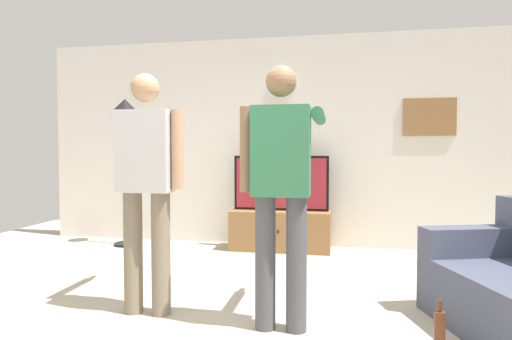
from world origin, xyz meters
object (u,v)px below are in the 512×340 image
(person_standing_nearer_lamp, at_px, (147,178))
(beverage_bottle, at_px, (439,333))
(wall_clock, at_px, (284,83))
(floor_lamp, at_px, (125,141))
(framed_picture, at_px, (429,117))
(tv_stand, at_px, (280,230))
(person_standing_nearer_couch, at_px, (281,181))
(television, at_px, (281,183))

(person_standing_nearer_lamp, xyz_separation_m, beverage_bottle, (2.00, -0.33, -0.88))
(wall_clock, bearing_deg, floor_lamp, -168.93)
(framed_picture, xyz_separation_m, floor_lamp, (-3.79, -0.40, -0.28))
(tv_stand, distance_m, person_standing_nearer_lamp, 2.49)
(person_standing_nearer_couch, bearing_deg, framed_picture, 61.06)
(television, bearing_deg, beverage_bottle, -63.94)
(tv_stand, bearing_deg, person_standing_nearer_couch, -82.47)
(television, height_order, framed_picture, framed_picture)
(television, bearing_deg, person_standing_nearer_lamp, -107.15)
(floor_lamp, bearing_deg, framed_picture, 5.99)
(framed_picture, height_order, person_standing_nearer_lamp, framed_picture)
(person_standing_nearer_couch, bearing_deg, person_standing_nearer_lamp, 173.95)
(wall_clock, distance_m, beverage_bottle, 3.72)
(wall_clock, xyz_separation_m, beverage_bottle, (1.29, -2.88, -1.96))
(television, relative_size, floor_lamp, 0.62)
(television, xyz_separation_m, wall_clock, (-0.00, 0.24, 1.28))
(tv_stand, height_order, floor_lamp, floor_lamp)
(beverage_bottle, bearing_deg, person_standing_nearer_lamp, 170.65)
(wall_clock, xyz_separation_m, floor_lamp, (-2.01, -0.39, -0.75))
(tv_stand, distance_m, person_standing_nearer_couch, 2.51)
(tv_stand, bearing_deg, floor_lamp, -177.07)
(framed_picture, bearing_deg, floor_lamp, -174.01)
(person_standing_nearer_lamp, xyz_separation_m, person_standing_nearer_couch, (1.02, -0.11, -0.00))
(floor_lamp, bearing_deg, wall_clock, 11.07)
(beverage_bottle, bearing_deg, framed_picture, 80.23)
(person_standing_nearer_couch, distance_m, beverage_bottle, 1.33)
(person_standing_nearer_lamp, distance_m, person_standing_nearer_couch, 1.03)
(beverage_bottle, bearing_deg, tv_stand, 116.46)
(television, height_order, wall_clock, wall_clock)
(floor_lamp, relative_size, person_standing_nearer_lamp, 1.06)
(tv_stand, height_order, person_standing_nearer_lamp, person_standing_nearer_lamp)
(floor_lamp, relative_size, beverage_bottle, 5.60)
(tv_stand, xyz_separation_m, television, (-0.00, 0.05, 0.58))
(wall_clock, distance_m, person_standing_nearer_couch, 2.89)
(framed_picture, distance_m, beverage_bottle, 3.29)
(tv_stand, relative_size, beverage_bottle, 3.62)
(person_standing_nearer_lamp, distance_m, beverage_bottle, 2.21)
(framed_picture, relative_size, person_standing_nearer_lamp, 0.34)
(television, relative_size, wall_clock, 3.48)
(television, xyz_separation_m, beverage_bottle, (1.29, -2.64, -0.69))
(framed_picture, height_order, beverage_bottle, framed_picture)
(wall_clock, distance_m, framed_picture, 1.84)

